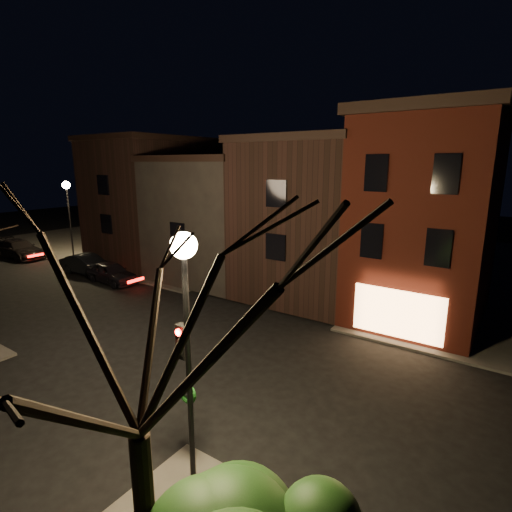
{
  "coord_description": "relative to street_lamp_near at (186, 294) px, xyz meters",
  "views": [
    {
      "loc": [
        12.31,
        -12.11,
        8.05
      ],
      "look_at": [
        0.56,
        4.99,
        3.2
      ],
      "focal_mm": 28.0,
      "sensor_mm": 36.0,
      "label": 1
    }
  ],
  "objects": [
    {
      "name": "ground",
      "position": [
        -6.2,
        6.0,
        -5.18
      ],
      "size": [
        120.0,
        120.0,
        0.0
      ],
      "primitive_type": "plane",
      "color": "black",
      "rests_on": "ground"
    },
    {
      "name": "sidewalk_far_left",
      "position": [
        -26.2,
        26.0,
        -5.12
      ],
      "size": [
        30.0,
        30.0,
        0.12
      ],
      "primitive_type": "cube",
      "color": "#2D2B28",
      "rests_on": "ground"
    },
    {
      "name": "corner_building",
      "position": [
        1.8,
        15.47,
        0.22
      ],
      "size": [
        6.5,
        8.5,
        10.5
      ],
      "color": "#44130C",
      "rests_on": "ground"
    },
    {
      "name": "row_building_a",
      "position": [
        -4.7,
        16.5,
        -0.34
      ],
      "size": [
        7.3,
        10.3,
        9.4
      ],
      "color": "black",
      "rests_on": "ground"
    },
    {
      "name": "row_building_b",
      "position": [
        -11.95,
        16.5,
        -0.85
      ],
      "size": [
        7.8,
        10.3,
        8.4
      ],
      "color": "black",
      "rests_on": "ground"
    },
    {
      "name": "row_building_c",
      "position": [
        -19.2,
        16.5,
        -0.09
      ],
      "size": [
        7.3,
        10.3,
        9.9
      ],
      "color": "black",
      "rests_on": "ground"
    },
    {
      "name": "street_lamp_near",
      "position": [
        0.0,
        0.0,
        0.0
      ],
      "size": [
        0.6,
        0.6,
        6.48
      ],
      "color": "black",
      "rests_on": "sidewalk_near_right"
    },
    {
      "name": "street_lamp_far",
      "position": [
        -25.2,
        12.2,
        0.0
      ],
      "size": [
        0.6,
        0.6,
        6.48
      ],
      "color": "black",
      "rests_on": "sidewalk_far_left"
    },
    {
      "name": "traffic_signal",
      "position": [
        -0.6,
        0.49,
        -2.37
      ],
      "size": [
        0.58,
        0.38,
        4.05
      ],
      "color": "black",
      "rests_on": "sidewalk_near_right"
    },
    {
      "name": "bare_tree_right",
      "position": [
        1.3,
        -2.5,
        0.97
      ],
      "size": [
        6.4,
        6.4,
        8.5
      ],
      "color": "black",
      "rests_on": "sidewalk_near_right"
    },
    {
      "name": "parked_car_a",
      "position": [
        -17.0,
        9.99,
        -4.45
      ],
      "size": [
        4.33,
        1.92,
        1.45
      ],
      "primitive_type": "imported",
      "rotation": [
        0.0,
        0.0,
        1.52
      ],
      "color": "black",
      "rests_on": "ground"
    },
    {
      "name": "parked_car_b",
      "position": [
        -20.28,
        10.32,
        -4.44
      ],
      "size": [
        4.58,
        1.97,
        1.47
      ],
      "primitive_type": "imported",
      "rotation": [
        0.0,
        0.0,
        1.67
      ],
      "color": "black",
      "rests_on": "ground"
    },
    {
      "name": "parked_car_c",
      "position": [
        -29.87,
        10.02,
        -4.39
      ],
      "size": [
        5.55,
        2.45,
        1.58
      ],
      "primitive_type": "imported",
      "rotation": [
        0.0,
        0.0,
        1.61
      ],
      "color": "black",
      "rests_on": "ground"
    }
  ]
}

